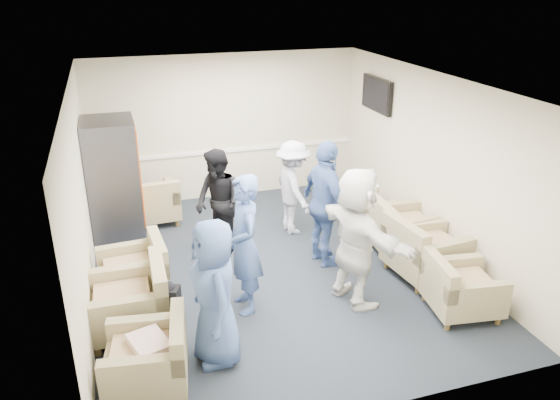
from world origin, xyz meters
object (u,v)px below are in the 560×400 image
object	(u,v)px
armchair_right_midfar	(400,231)
person_mid_right	(325,204)
person_back_right	(293,188)
person_front_left	(215,293)
person_back_left	(218,203)
armchair_left_far	(137,273)
person_front_right	(357,237)
armchair_left_mid	(133,303)
armchair_right_near	(458,290)
armchair_right_far	(366,211)
armchair_corner	(152,204)
vending_machine	(114,181)
armchair_left_near	(152,359)
armchair_right_midnear	(422,252)
person_mid_left	(244,245)

from	to	relation	value
armchair_right_midfar	person_mid_right	distance (m)	1.35
person_back_right	person_front_left	bearing A→B (deg)	141.89
person_back_left	person_front_left	bearing A→B (deg)	-35.85
armchair_left_far	person_front_right	xyz separation A→B (m)	(2.69, -0.96, 0.59)
armchair_left_mid	person_back_left	world-z (taller)	person_back_left
armchair_right_near	armchair_right_midfar	world-z (taller)	armchair_right_midfar
armchair_right_far	person_front_left	size ratio (longest dim) A/B	0.52
armchair_corner	person_back_right	xyz separation A→B (m)	(2.19, -1.06, 0.43)
armchair_left_mid	armchair_corner	bearing A→B (deg)	171.67
person_back_left	person_mid_right	bearing A→B (deg)	36.81
armchair_right_near	vending_machine	bearing A→B (deg)	56.70
armchair_left_far	person_back_right	bearing A→B (deg)	111.89
armchair_left_near	person_front_right	xyz separation A→B (m)	(2.67, 0.86, 0.59)
person_back_right	vending_machine	bearing A→B (deg)	72.64
armchair_right_near	armchair_right_midnear	bearing A→B (deg)	4.85
armchair_right_midnear	vending_machine	xyz separation A→B (m)	(-4.03, 2.52, 0.61)
armchair_right_midnear	person_mid_left	bearing A→B (deg)	85.07
armchair_right_midfar	person_back_right	size ratio (longest dim) A/B	0.62
armchair_right_far	person_back_left	bearing A→B (deg)	84.17
armchair_left_mid	vending_machine	xyz separation A→B (m)	(-0.07, 2.63, 0.62)
person_back_right	armchair_corner	bearing A→B (deg)	59.05
armchair_right_far	vending_machine	size ratio (longest dim) A/B	0.44
armchair_left_far	armchair_right_midnear	distance (m)	3.92
armchair_right_far	armchair_left_far	bearing A→B (deg)	96.70
armchair_corner	person_back_left	world-z (taller)	person_back_left
person_front_left	armchair_right_near	bearing A→B (deg)	85.20
armchair_right_midnear	person_mid_right	world-z (taller)	person_mid_right
armchair_right_near	person_mid_left	size ratio (longest dim) A/B	0.51
person_back_left	person_back_right	world-z (taller)	person_back_left
armchair_left_far	person_mid_left	distance (m)	1.58
armchair_left_near	person_back_left	xyz separation A→B (m)	(1.27, 2.72, 0.49)
person_mid_left	person_front_right	size ratio (longest dim) A/B	0.98
armchair_right_midfar	person_front_right	bearing A→B (deg)	132.88
armchair_left_mid	person_mid_left	bearing A→B (deg)	93.60
person_front_left	armchair_left_far	bearing A→B (deg)	-159.07
armchair_right_midfar	armchair_corner	distance (m)	4.17
person_back_left	person_back_right	distance (m)	1.35
armchair_left_mid	armchair_right_near	size ratio (longest dim) A/B	1.01
armchair_right_midfar	vending_machine	xyz separation A→B (m)	(-4.08, 1.80, 0.62)
armchair_right_midnear	vending_machine	world-z (taller)	vending_machine
person_mid_left	person_front_right	bearing A→B (deg)	77.83
armchair_right_midnear	person_front_right	bearing A→B (deg)	98.14
armchair_right_far	person_mid_left	bearing A→B (deg)	116.22
armchair_right_midfar	person_front_right	world-z (taller)	person_front_right
armchair_left_mid	person_back_right	size ratio (longest dim) A/B	0.60
armchair_left_mid	vending_machine	size ratio (longest dim) A/B	0.47
armchair_right_midnear	person_mid_left	world-z (taller)	person_mid_left
armchair_right_midnear	person_back_right	xyz separation A→B (m)	(-1.27, 1.92, 0.40)
vending_machine	person_back_left	size ratio (longest dim) A/B	1.21
armchair_right_midfar	armchair_corner	xyz separation A→B (m)	(-3.50, 2.26, -0.02)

